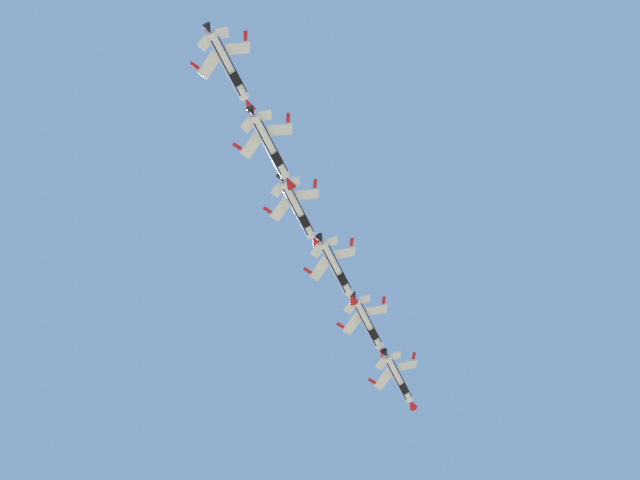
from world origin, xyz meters
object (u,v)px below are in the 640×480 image
fighter_jet_left_wing (368,325)px  fighter_jet_right_wing (337,269)px  fighter_jet_trail_slot (229,68)px  fighter_jet_left_outer (299,211)px  fighter_jet_right_outer (271,148)px  fighter_jet_lead (399,379)px

fighter_jet_left_wing → fighter_jet_right_wing: (1.56, -15.32, -2.24)m
fighter_jet_right_wing → fighter_jet_trail_slot: bearing=-91.3°
fighter_jet_left_wing → fighter_jet_left_outer: 28.01m
fighter_jet_right_wing → fighter_jet_left_outer: fighter_jet_left_outer is taller
fighter_jet_right_wing → fighter_jet_left_wing: bearing=90.4°
fighter_jet_left_wing → fighter_jet_left_outer: fighter_jet_left_outer is taller
fighter_jet_trail_slot → fighter_jet_left_wing: bearing=89.2°
fighter_jet_right_wing → fighter_jet_right_outer: bearing=-89.9°
fighter_jet_left_wing → fighter_jet_right_wing: 15.56m
fighter_jet_left_outer → fighter_jet_trail_slot: 28.27m
fighter_jet_right_wing → fighter_jet_left_outer: (-0.52, -12.67, 2.28)m
fighter_jet_lead → fighter_jet_right_wing: fighter_jet_right_wing is taller
fighter_jet_lead → fighter_jet_left_outer: size_ratio=1.00×
fighter_jet_left_wing → fighter_jet_lead: bearing=86.0°
fighter_jet_left_outer → fighter_jet_trail_slot: (3.47, -28.06, 0.45)m
fighter_jet_lead → fighter_jet_trail_slot: fighter_jet_trail_slot is taller
fighter_jet_right_wing → fighter_jet_trail_slot: size_ratio=1.00×
fighter_jet_left_wing → fighter_jet_right_outer: bearing=-89.8°
fighter_jet_lead → fighter_jet_right_outer: fighter_jet_lead is taller
fighter_jet_left_outer → fighter_jet_trail_slot: bearing=-88.4°
fighter_jet_left_wing → fighter_jet_left_outer: size_ratio=1.00×
fighter_jet_lead → fighter_jet_trail_slot: (4.84, -69.12, 2.83)m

